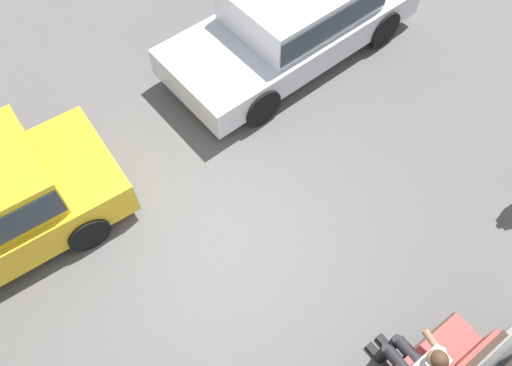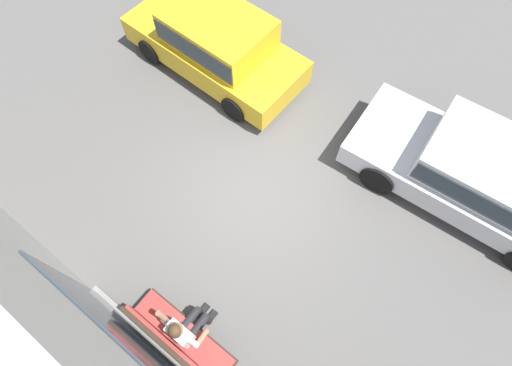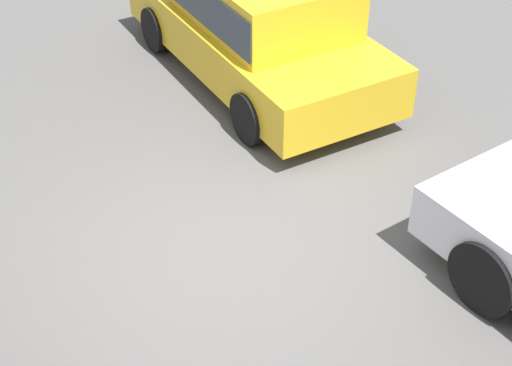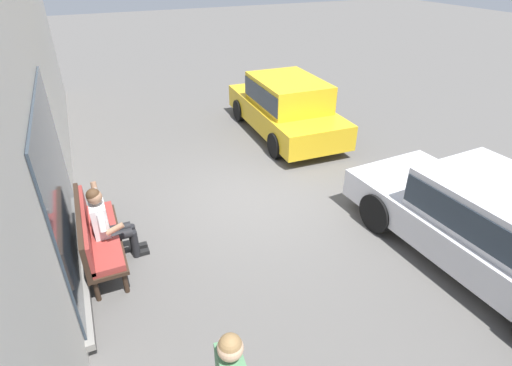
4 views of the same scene
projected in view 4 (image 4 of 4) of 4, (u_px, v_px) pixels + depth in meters
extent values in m
plane|color=#565451|center=(251.00, 199.00, 7.89)|extent=(60.00, 60.00, 0.00)
cube|color=beige|center=(25.00, 109.00, 5.52)|extent=(18.00, 0.40, 4.72)
cube|color=#2D3842|center=(59.00, 186.00, 5.49)|extent=(3.40, 0.03, 2.50)
cube|color=gray|center=(82.00, 257.00, 6.14)|extent=(3.60, 0.12, 0.10)
cylinder|color=#332319|center=(88.00, 224.00, 6.86)|extent=(0.07, 0.07, 0.36)
cylinder|color=#332319|center=(97.00, 290.00, 5.53)|extent=(0.07, 0.07, 0.36)
cylinder|color=#332319|center=(112.00, 219.00, 6.99)|extent=(0.07, 0.07, 0.36)
cylinder|color=#332319|center=(126.00, 282.00, 5.66)|extent=(0.07, 0.07, 0.36)
cube|color=#332319|center=(103.00, 240.00, 6.15)|extent=(1.84, 0.55, 0.06)
cube|color=maroon|center=(101.00, 236.00, 6.11)|extent=(1.78, 0.49, 0.10)
cube|color=#332319|center=(82.00, 228.00, 5.92)|extent=(1.84, 0.07, 0.55)
cube|color=maroon|center=(86.00, 227.00, 5.94)|extent=(1.78, 0.06, 0.47)
cylinder|color=black|center=(117.00, 229.00, 6.26)|extent=(0.15, 0.42, 0.15)
cylinder|color=black|center=(133.00, 238.00, 6.45)|extent=(0.12, 0.12, 0.47)
cube|color=black|center=(140.00, 246.00, 6.58)|extent=(0.10, 0.24, 0.07)
cylinder|color=black|center=(119.00, 235.00, 6.12)|extent=(0.15, 0.42, 0.15)
cylinder|color=black|center=(135.00, 244.00, 6.31)|extent=(0.12, 0.12, 0.47)
cube|color=black|center=(142.00, 253.00, 6.44)|extent=(0.10, 0.24, 0.07)
cube|color=black|center=(104.00, 236.00, 6.12)|extent=(0.34, 0.24, 0.14)
cube|color=silver|center=(100.00, 221.00, 5.98)|extent=(0.38, 0.22, 0.56)
sphere|color=#A37556|center=(94.00, 197.00, 5.76)|extent=(0.22, 0.22, 0.22)
sphere|color=#4C331E|center=(93.00, 195.00, 5.74)|extent=(0.20, 0.20, 0.20)
cylinder|color=silver|center=(102.00, 223.00, 5.74)|extent=(0.20, 0.10, 0.28)
cylinder|color=#A37556|center=(115.00, 229.00, 5.81)|extent=(0.08, 0.27, 0.17)
cylinder|color=silver|center=(96.00, 203.00, 6.07)|extent=(0.25, 0.10, 0.22)
cylinder|color=#A37556|center=(95.00, 190.00, 6.04)|extent=(0.16, 0.08, 0.25)
cube|color=silver|center=(95.00, 193.00, 5.89)|extent=(0.02, 0.07, 0.15)
cube|color=silver|center=(489.00, 237.00, 6.02)|extent=(4.75, 2.09, 0.52)
cylinder|color=black|center=(376.00, 213.00, 6.88)|extent=(0.70, 0.21, 0.69)
cylinder|color=black|center=(449.00, 189.00, 7.57)|extent=(0.70, 0.21, 0.69)
cube|color=gold|center=(284.00, 114.00, 10.53)|extent=(4.20, 1.88, 0.60)
cube|color=gold|center=(288.00, 92.00, 10.08)|extent=(2.21, 1.60, 0.67)
cube|color=#28333D|center=(288.00, 92.00, 10.08)|extent=(2.16, 1.63, 0.47)
cylinder|color=black|center=(239.00, 110.00, 11.42)|extent=(0.61, 0.20, 0.61)
cylinder|color=black|center=(291.00, 103.00, 11.94)|extent=(0.61, 0.20, 0.61)
cylinder|color=black|center=(276.00, 146.00, 9.36)|extent=(0.61, 0.20, 0.61)
cylinder|color=black|center=(336.00, 135.00, 9.88)|extent=(0.61, 0.20, 0.61)
cylinder|color=tan|center=(225.00, 361.00, 3.50)|extent=(0.09, 0.09, 0.54)
sphere|color=tan|center=(230.00, 348.00, 3.07)|extent=(0.21, 0.21, 0.21)
sphere|color=olive|center=(230.00, 345.00, 3.06)|extent=(0.19, 0.19, 0.19)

